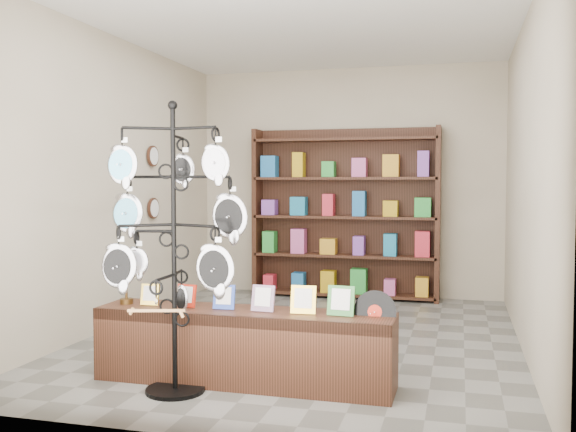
{
  "coord_description": "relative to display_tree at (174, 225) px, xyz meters",
  "views": [
    {
      "loc": [
        1.45,
        -5.92,
        1.5
      ],
      "look_at": [
        0.12,
        -1.0,
        1.23
      ],
      "focal_mm": 40.0,
      "sensor_mm": 36.0,
      "label": 1
    }
  ],
  "objects": [
    {
      "name": "ground",
      "position": [
        0.5,
        1.78,
        -1.2
      ],
      "size": [
        5.0,
        5.0,
        0.0
      ],
      "primitive_type": "plane",
      "color": "slate",
      "rests_on": "ground"
    },
    {
      "name": "room_envelope",
      "position": [
        0.5,
        1.78,
        0.65
      ],
      "size": [
        5.0,
        5.0,
        5.0
      ],
      "color": "#C0B39B",
      "rests_on": "ground"
    },
    {
      "name": "display_tree",
      "position": [
        0.0,
        0.0,
        0.0
      ],
      "size": [
        1.06,
        1.01,
        2.07
      ],
      "rotation": [
        0.0,
        0.0,
        0.19
      ],
      "color": "black",
      "rests_on": "ground"
    },
    {
      "name": "front_shelf",
      "position": [
        0.41,
        0.32,
        -0.92
      ],
      "size": [
        2.24,
        0.47,
        0.79
      ],
      "rotation": [
        0.0,
        0.0,
        -0.01
      ],
      "color": "black",
      "rests_on": "ground"
    },
    {
      "name": "back_shelving",
      "position": [
        0.5,
        4.07,
        -0.17
      ],
      "size": [
        2.42,
        0.36,
        2.2
      ],
      "color": "black",
      "rests_on": "ground"
    },
    {
      "name": "wall_clocks",
      "position": [
        -1.47,
        2.58,
        0.3
      ],
      "size": [
        0.03,
        0.24,
        0.84
      ],
      "color": "black",
      "rests_on": "ground"
    }
  ]
}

